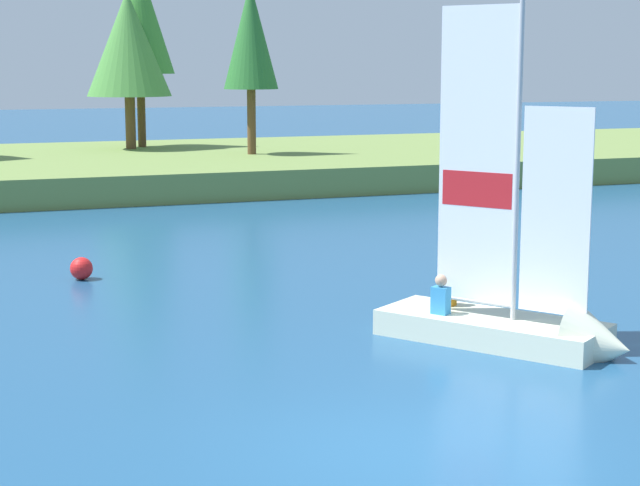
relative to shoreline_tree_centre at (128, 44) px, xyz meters
The scene contains 7 objects.
ground_plane 34.17m from the shoreline_tree_centre, 95.07° to the right, with size 200.00×200.00×0.00m, color navy.
shore_bank 6.42m from the shoreline_tree_centre, 134.56° to the right, with size 80.00×15.69×0.99m, color olive.
shoreline_tree_centre is the anchor object (origin of this frame).
shoreline_tree_midright 1.60m from the shoreline_tree_centre, 54.42° to the left, with size 2.90×2.90×7.90m.
shoreline_tree_right 5.85m from the shoreline_tree_centre, 47.24° to the right, with size 2.13×2.13×6.65m.
sailboat 30.48m from the shoreline_tree_centre, 88.41° to the right, with size 3.46×4.18×6.30m.
channel_buoy 23.18m from the shoreline_tree_centre, 103.09° to the right, with size 0.48×0.48×0.48m, color red.
Camera 1 is at (-5.06, -10.74, 4.49)m, focal length 59.58 mm.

